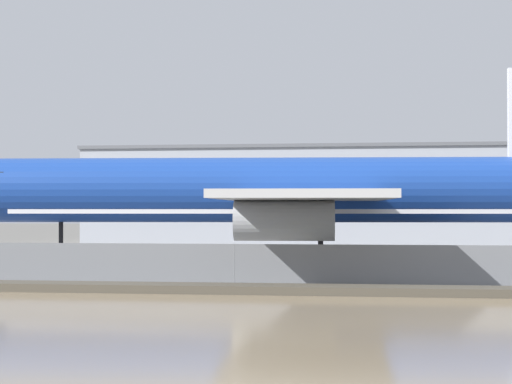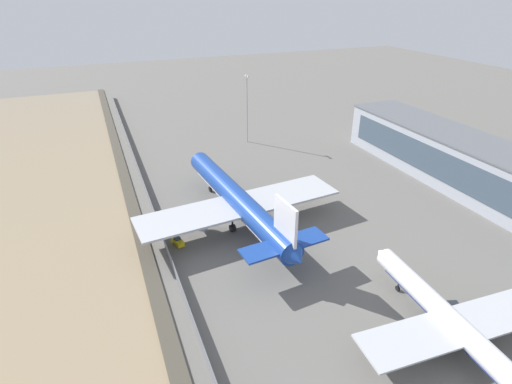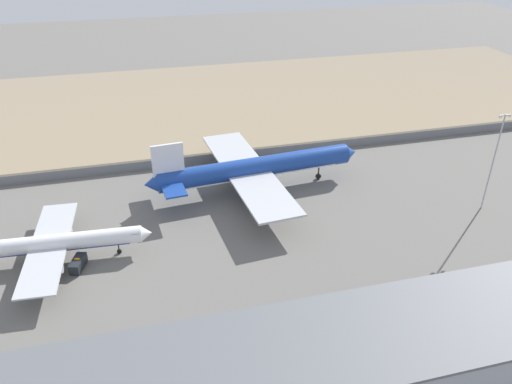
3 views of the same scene
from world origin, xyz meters
name	(u,v)px [view 2 (image 2 of 3)]	position (x,y,z in m)	size (l,w,h in m)	color
ground_plane	(226,223)	(0.00, 0.00, 0.00)	(500.00, 500.00, 0.00)	#66635E
shoreline_seawall	(141,240)	(0.00, -20.50, 0.25)	(320.00, 3.00, 0.50)	#474238
perimeter_fence	(161,231)	(0.00, -16.00, 1.37)	(280.00, 0.10, 2.73)	slate
cargo_jet_blue	(238,200)	(1.09, 2.89, 6.31)	(58.16, 50.28, 16.53)	#193D93
passenger_jet_white	(450,320)	(48.66, 21.94, 4.27)	(38.95, 33.51, 11.20)	white
baggage_tug	(178,242)	(4.97, -13.01, 0.81)	(3.50, 2.35, 1.80)	yellow
ops_van	(444,309)	(44.25, 25.87, 1.28)	(3.57, 5.59, 2.48)	#1E2328
terminal_building	(498,178)	(16.98, 70.12, 7.13)	(107.75, 17.97, 14.24)	#9EA3AD
apron_light_mast_apron_west	(247,106)	(-51.76, 25.82, 13.63)	(3.20, 0.40, 24.64)	#A8A8AD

